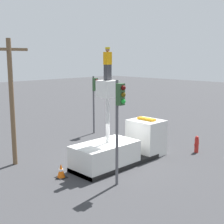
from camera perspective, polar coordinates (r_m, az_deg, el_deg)
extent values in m
plane|color=#38383A|center=(18.24, 0.73, -9.56)|extent=(120.00, 120.00, 0.00)
cube|color=black|center=(18.20, 0.74, -9.20)|extent=(5.45, 2.08, 0.24)
cube|color=silver|center=(17.43, -1.27, -8.01)|extent=(3.72, 2.02, 1.43)
cube|color=silver|center=(19.87, 6.25, -4.62)|extent=(1.73, 2.02, 2.21)
cube|color=black|center=(20.44, 7.82, -2.96)|extent=(0.03, 1.71, 0.89)
cube|color=orange|center=(19.60, 6.31, -1.29)|extent=(0.36, 1.21, 0.14)
cylinder|color=silver|center=(17.05, -0.79, -1.33)|extent=(0.22, 0.22, 2.64)
cube|color=white|center=(16.79, -0.80, 4.26)|extent=(0.92, 0.92, 0.90)
cube|color=#38383D|center=(16.73, -0.81, 7.23)|extent=(0.34, 0.26, 0.84)
cube|color=#F29E0C|center=(16.71, -0.81, 9.80)|extent=(0.40, 0.26, 0.66)
sphere|color=#9E704C|center=(16.71, -0.82, 11.33)|extent=(0.23, 0.23, 0.23)
cylinder|color=yellow|center=(16.71, -0.82, 11.62)|extent=(0.26, 0.26, 0.09)
cylinder|color=#515156|center=(14.77, 0.91, -3.98)|extent=(0.14, 0.14, 5.08)
cube|color=#2D512D|center=(14.28, 1.54, 3.25)|extent=(0.34, 0.28, 1.00)
sphere|color=#490707|center=(14.13, 2.09, 4.43)|extent=(0.22, 0.22, 0.22)
sphere|color=#503C07|center=(14.16, 2.08, 3.18)|extent=(0.22, 0.22, 0.22)
sphere|color=green|center=(14.20, 2.07, 1.94)|extent=(0.22, 0.22, 0.22)
cylinder|color=#515156|center=(25.00, -3.38, 1.29)|extent=(0.14, 0.14, 4.62)
cube|color=#2D512D|center=(24.64, -3.09, 5.05)|extent=(0.34, 0.28, 1.00)
sphere|color=#490707|center=(24.48, -2.81, 5.74)|extent=(0.22, 0.22, 0.22)
sphere|color=#503C07|center=(24.51, -2.80, 5.02)|extent=(0.22, 0.22, 0.22)
sphere|color=green|center=(24.54, -2.80, 4.30)|extent=(0.22, 0.22, 0.22)
cylinder|color=#B2231E|center=(21.02, 15.21, -5.93)|extent=(0.26, 0.26, 0.92)
sphere|color=#B2231E|center=(20.88, 15.27, -4.54)|extent=(0.22, 0.22, 0.22)
cylinder|color=#B2231E|center=(20.83, 14.95, -5.80)|extent=(0.12, 0.11, 0.11)
cylinder|color=#B2231E|center=(21.16, 15.48, -5.58)|extent=(0.12, 0.11, 0.11)
cube|color=black|center=(16.58, -9.26, -11.70)|extent=(0.51, 0.51, 0.03)
cone|color=orange|center=(16.45, -9.30, -10.54)|extent=(0.42, 0.42, 0.74)
cylinder|color=white|center=(16.44, -9.30, -10.42)|extent=(0.22, 0.22, 0.10)
cylinder|color=brown|center=(18.32, -17.83, 1.54)|extent=(0.26, 0.26, 7.13)
cube|color=brown|center=(18.14, -18.35, 10.83)|extent=(2.20, 0.16, 0.16)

